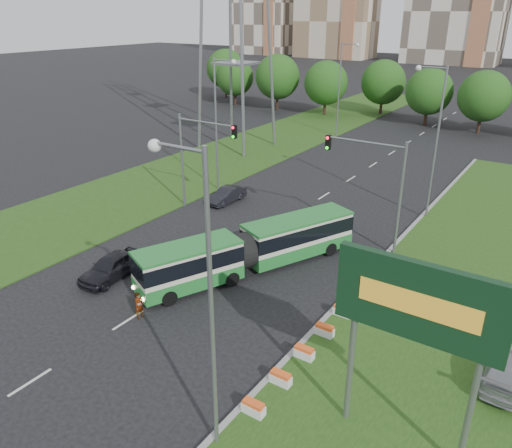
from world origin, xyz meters
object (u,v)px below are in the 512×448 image
Objects in this scene: billboard at (418,310)px; shopping_trolley at (138,291)px; car_median at (509,368)px; traffic_mast_median at (379,177)px; pedestrian at (139,305)px; articulated_bus at (248,248)px; car_left_near at (112,267)px; traffic_mast_left at (196,148)px; car_left_far at (227,195)px.

shopping_trolley is at bearing 172.50° from billboard.
car_median reaches higher than shopping_trolley.
traffic_mast_median reaches higher than pedestrian.
billboard is 14.11× the size of shopping_trolley.
car_left_near is (-6.53, -5.80, -0.75)m from articulated_bus.
car_left_near is 0.97× the size of car_median.
billboard is 17.82m from shopping_trolley.
pedestrian reaches higher than car_median.
traffic_mast_left reaches higher than shopping_trolley.
shopping_trolley is at bearing -123.69° from traffic_mast_median.
traffic_mast_left is 5.04× the size of pedestrian.
pedestrian is at bearing -115.55° from traffic_mast_median.
billboard is at bearing -13.02° from car_left_near.
car_left_near is 1.15× the size of car_left_far.
traffic_mast_left is 12.10m from articulated_bus.
car_median is at bearing 3.48° from car_left_near.
traffic_mast_left is 15.01m from shopping_trolley.
car_median reaches higher than car_left_far.
traffic_mast_median is (-7.47, 16.00, -0.81)m from billboard.
billboard is 28.53m from car_left_far.
car_median is (16.05, -2.47, -0.69)m from articulated_bus.
traffic_mast_left is 27.44m from car_median.
car_left_far is 27.21m from car_median.
traffic_mast_left is at bearing 98.91° from car_left_near.
pedestrian is at bearing -65.61° from car_left_far.
shopping_trolley is (-1.82, 1.64, -0.51)m from pedestrian.
car_median is 20.02m from shopping_trolley.
shopping_trolley is (-9.21, -13.81, -5.07)m from traffic_mast_median.
car_left_near is at bearing -114.23° from articulated_bus.
billboard reaches higher than articulated_bus.
articulated_bus is at bearing -15.75° from pedestrian.
traffic_mast_median reaches higher than shopping_trolley.
traffic_mast_left is 1.67× the size of car_median.
billboard is at bearing -9.11° from articulated_bus.
traffic_mast_median is 1.98× the size of car_left_far.
traffic_mast_median reaches higher than car_left_near.
shopping_trolley is at bearing 12.70° from car_median.
articulated_bus is 8.77m from car_left_near.
car_left_near is (3.00, -12.20, -4.56)m from traffic_mast_left.
traffic_mast_median is 1.00× the size of traffic_mast_left.
car_left_far is (-2.04, 14.91, -0.12)m from car_left_near.
articulated_bus reaches higher than pedestrian.
articulated_bus is 3.78× the size of car_left_far.
traffic_mast_median is 18.52m from car_left_near.
traffic_mast_left is 5.49m from car_left_far.
billboard reaches higher than car_left_near.
traffic_mast_median reaches higher than car_median.
shopping_trolley is (-3.58, -6.41, -1.26)m from articulated_bus.
pedestrian is (-17.80, -5.58, -0.05)m from car_median.
billboard is at bearing -8.58° from shopping_trolley.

